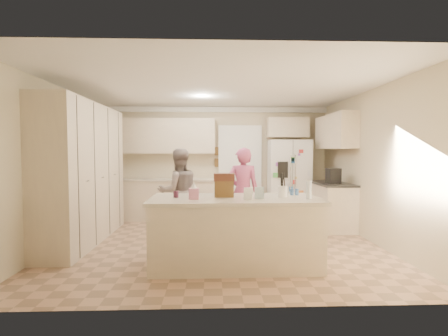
{
  "coord_description": "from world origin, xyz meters",
  "views": [
    {
      "loc": [
        -0.11,
        -5.42,
        1.55
      ],
      "look_at": [
        0.1,
        0.35,
        1.25
      ],
      "focal_mm": 26.0,
      "sensor_mm": 36.0,
      "label": 1
    }
  ],
  "objects_px": {
    "dollhouse_body": "(224,189)",
    "teen_boy": "(179,192)",
    "utensil_crock": "(283,191)",
    "island_base": "(235,233)",
    "coffee_maker": "(333,176)",
    "refrigerator": "(289,180)",
    "tissue_box": "(194,194)",
    "teen_girl": "(243,192)"
  },
  "relations": [
    {
      "from": "dollhouse_body",
      "to": "teen_boy",
      "type": "height_order",
      "value": "teen_boy"
    },
    {
      "from": "utensil_crock",
      "to": "island_base",
      "type": "bearing_deg",
      "value": -175.6
    },
    {
      "from": "coffee_maker",
      "to": "dollhouse_body",
      "type": "height_order",
      "value": "coffee_maker"
    },
    {
      "from": "coffee_maker",
      "to": "utensil_crock",
      "type": "height_order",
      "value": "coffee_maker"
    },
    {
      "from": "coffee_maker",
      "to": "teen_boy",
      "type": "height_order",
      "value": "teen_boy"
    },
    {
      "from": "refrigerator",
      "to": "utensil_crock",
      "type": "bearing_deg",
      "value": -102.12
    },
    {
      "from": "teen_boy",
      "to": "tissue_box",
      "type": "bearing_deg",
      "value": 82.26
    },
    {
      "from": "island_base",
      "to": "teen_girl",
      "type": "xyz_separation_m",
      "value": [
        0.25,
        1.6,
        0.37
      ]
    },
    {
      "from": "coffee_maker",
      "to": "utensil_crock",
      "type": "bearing_deg",
      "value": -127.12
    },
    {
      "from": "island_base",
      "to": "teen_boy",
      "type": "distance_m",
      "value": 1.96
    },
    {
      "from": "refrigerator",
      "to": "tissue_box",
      "type": "relative_size",
      "value": 12.86
    },
    {
      "from": "coffee_maker",
      "to": "utensil_crock",
      "type": "relative_size",
      "value": 2.0
    },
    {
      "from": "utensil_crock",
      "to": "teen_boy",
      "type": "distance_m",
      "value": 2.29
    },
    {
      "from": "utensil_crock",
      "to": "coffee_maker",
      "type": "bearing_deg",
      "value": 52.88
    },
    {
      "from": "coffee_maker",
      "to": "teen_boy",
      "type": "distance_m",
      "value": 3.0
    },
    {
      "from": "refrigerator",
      "to": "coffee_maker",
      "type": "bearing_deg",
      "value": -57.62
    },
    {
      "from": "utensil_crock",
      "to": "tissue_box",
      "type": "relative_size",
      "value": 1.07
    },
    {
      "from": "tissue_box",
      "to": "coffee_maker",
      "type": "bearing_deg",
      "value": 37.57
    },
    {
      "from": "refrigerator",
      "to": "island_base",
      "type": "height_order",
      "value": "refrigerator"
    },
    {
      "from": "utensil_crock",
      "to": "tissue_box",
      "type": "height_order",
      "value": "utensil_crock"
    },
    {
      "from": "island_base",
      "to": "tissue_box",
      "type": "xyz_separation_m",
      "value": [
        -0.55,
        -0.1,
        0.56
      ]
    },
    {
      "from": "teen_boy",
      "to": "refrigerator",
      "type": "bearing_deg",
      "value": -171.16
    },
    {
      "from": "refrigerator",
      "to": "island_base",
      "type": "relative_size",
      "value": 0.82
    },
    {
      "from": "coffee_maker",
      "to": "teen_girl",
      "type": "distance_m",
      "value": 1.84
    },
    {
      "from": "refrigerator",
      "to": "dollhouse_body",
      "type": "relative_size",
      "value": 6.92
    },
    {
      "from": "utensil_crock",
      "to": "tissue_box",
      "type": "bearing_deg",
      "value": -172.87
    },
    {
      "from": "coffee_maker",
      "to": "tissue_box",
      "type": "height_order",
      "value": "coffee_maker"
    },
    {
      "from": "utensil_crock",
      "to": "dollhouse_body",
      "type": "relative_size",
      "value": 0.58
    },
    {
      "from": "tissue_box",
      "to": "refrigerator",
      "type": "bearing_deg",
      "value": 57.24
    },
    {
      "from": "refrigerator",
      "to": "coffee_maker",
      "type": "height_order",
      "value": "refrigerator"
    },
    {
      "from": "teen_girl",
      "to": "dollhouse_body",
      "type": "bearing_deg",
      "value": 78.99
    },
    {
      "from": "tissue_box",
      "to": "teen_girl",
      "type": "distance_m",
      "value": 1.89
    },
    {
      "from": "coffee_maker",
      "to": "island_base",
      "type": "height_order",
      "value": "coffee_maker"
    },
    {
      "from": "island_base",
      "to": "teen_boy",
      "type": "bearing_deg",
      "value": 118.89
    },
    {
      "from": "teen_boy",
      "to": "dollhouse_body",
      "type": "bearing_deg",
      "value": 96.39
    },
    {
      "from": "utensil_crock",
      "to": "refrigerator",
      "type": "bearing_deg",
      "value": 75.03
    },
    {
      "from": "tissue_box",
      "to": "teen_girl",
      "type": "relative_size",
      "value": 0.09
    },
    {
      "from": "refrigerator",
      "to": "tissue_box",
      "type": "distance_m",
      "value": 3.67
    },
    {
      "from": "coffee_maker",
      "to": "island_base",
      "type": "xyz_separation_m",
      "value": [
        -2.05,
        -1.9,
        -0.63
      ]
    },
    {
      "from": "island_base",
      "to": "dollhouse_body",
      "type": "relative_size",
      "value": 8.46
    },
    {
      "from": "refrigerator",
      "to": "teen_boy",
      "type": "height_order",
      "value": "refrigerator"
    },
    {
      "from": "island_base",
      "to": "utensil_crock",
      "type": "bearing_deg",
      "value": 4.4
    }
  ]
}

